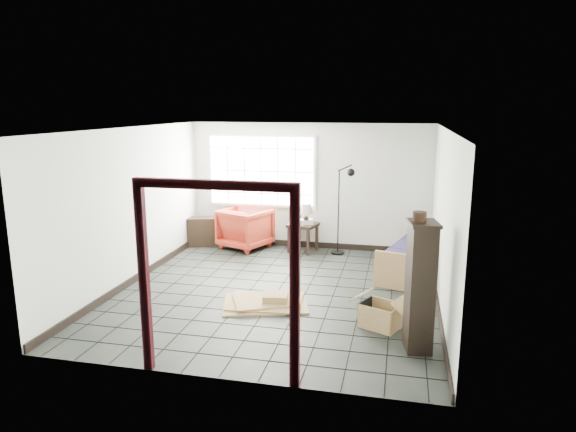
% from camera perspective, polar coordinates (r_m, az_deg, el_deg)
% --- Properties ---
extents(ground, '(5.50, 5.50, 0.00)m').
position_cam_1_polar(ground, '(8.36, -1.17, -8.41)').
color(ground, black).
rests_on(ground, ground).
extents(room_shell, '(5.02, 5.52, 2.61)m').
position_cam_1_polar(room_shell, '(7.96, -1.18, 3.05)').
color(room_shell, silver).
rests_on(room_shell, ground).
extents(window_panel, '(2.32, 0.08, 1.52)m').
position_cam_1_polar(window_panel, '(10.78, -2.96, 5.03)').
color(window_panel, silver).
rests_on(window_panel, ground).
extents(doorway_trim, '(1.80, 0.08, 2.20)m').
position_cam_1_polar(doorway_trim, '(5.48, -7.99, -4.53)').
color(doorway_trim, '#370C13').
rests_on(doorway_trim, ground).
extents(futon_sofa, '(1.31, 2.17, 0.90)m').
position_cam_1_polar(futon_sofa, '(9.43, 14.19, -4.29)').
color(futon_sofa, brown).
rests_on(futon_sofa, ground).
extents(armchair, '(1.16, 1.13, 0.93)m').
position_cam_1_polar(armchair, '(10.78, -4.74, -1.15)').
color(armchair, maroon).
rests_on(armchair, ground).
extents(side_table, '(0.65, 0.65, 0.59)m').
position_cam_1_polar(side_table, '(10.48, 1.68, -1.39)').
color(side_table, black).
rests_on(side_table, ground).
extents(table_lamp, '(0.35, 0.35, 0.43)m').
position_cam_1_polar(table_lamp, '(10.30, 2.01, 0.66)').
color(table_lamp, black).
rests_on(table_lamp, side_table).
extents(projector, '(0.31, 0.28, 0.09)m').
position_cam_1_polar(projector, '(10.39, 2.02, -0.65)').
color(projector, silver).
rests_on(projector, side_table).
extents(floor_lamp, '(0.49, 0.39, 1.83)m').
position_cam_1_polar(floor_lamp, '(10.18, 6.24, 0.99)').
color(floor_lamp, black).
rests_on(floor_lamp, ground).
extents(console_shelf, '(0.84, 0.51, 0.61)m').
position_cam_1_polar(console_shelf, '(11.10, -9.04, -1.70)').
color(console_shelf, black).
rests_on(console_shelf, ground).
extents(tall_shelf, '(0.41, 0.49, 1.61)m').
position_cam_1_polar(tall_shelf, '(6.42, 14.47, -7.53)').
color(tall_shelf, black).
rests_on(tall_shelf, ground).
extents(pot, '(0.21, 0.21, 0.12)m').
position_cam_1_polar(pot, '(6.18, 14.41, -0.08)').
color(pot, black).
rests_on(pot, tall_shelf).
extents(open_box, '(0.89, 0.69, 0.46)m').
position_cam_1_polar(open_box, '(7.18, 10.26, -10.79)').
color(open_box, olive).
rests_on(open_box, ground).
extents(cardboard_pile, '(1.44, 1.20, 0.18)m').
position_cam_1_polar(cardboard_pile, '(7.85, -2.38, -9.48)').
color(cardboard_pile, olive).
rests_on(cardboard_pile, ground).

